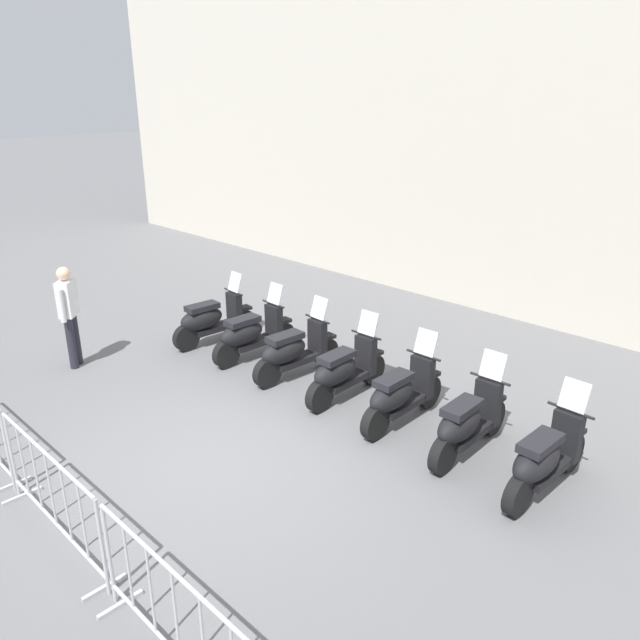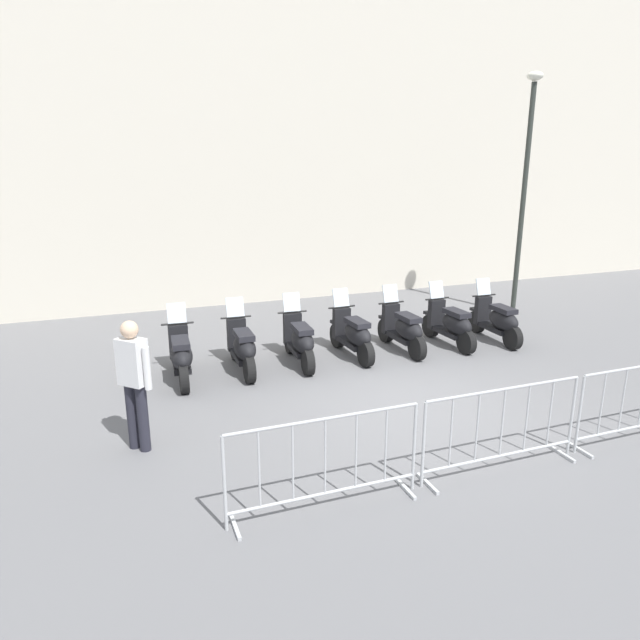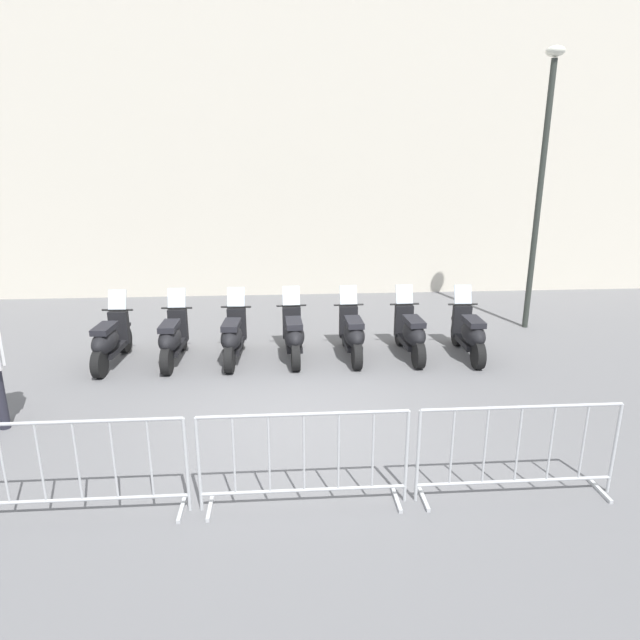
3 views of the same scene
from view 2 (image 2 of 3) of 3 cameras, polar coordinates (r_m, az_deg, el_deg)
The scene contains 13 objects.
ground_plane at distance 8.78m, azimuth 9.76°, elevation -8.67°, with size 120.00×120.00×0.00m, color slate.
building_facade at distance 16.23m, azimuth -6.07°, elevation 24.69°, with size 28.00×2.40×12.33m, color beige.
motorcycle_0 at distance 9.75m, azimuth -13.99°, elevation -3.55°, with size 0.66×1.72×1.24m.
motorcycle_1 at distance 9.97m, azimuth -7.92°, elevation -2.81°, with size 0.63×1.72×1.24m.
motorcycle_2 at distance 10.23m, azimuth -2.09°, elevation -2.17°, with size 0.66×1.72×1.24m.
motorcycle_3 at distance 10.63m, azimuth 3.38°, elevation -1.51°, with size 0.56×1.73×1.24m.
motorcycle_4 at distance 11.07m, azimuth 8.48°, elevation -0.96°, with size 0.58×1.73×1.24m.
motorcycle_5 at distance 11.59m, azimuth 13.17°, elevation -0.45°, with size 0.56×1.73×1.24m.
motorcycle_6 at distance 12.13m, azimuth 17.60°, elevation -0.06°, with size 0.63×1.72×1.24m.
barrier_segment_0 at distance 6.07m, azimuth 0.52°, elevation -14.52°, with size 2.15×0.69×1.07m.
barrier_segment_1 at distance 7.11m, azimuth 18.03°, elevation -10.62°, with size 2.15×0.69×1.07m.
street_lamp at distance 14.30m, azimuth 20.24°, elevation 13.89°, with size 0.36×0.36×5.58m.
officer_mid_plaza at distance 7.44m, azimuth -18.44°, elevation -5.65°, with size 0.39×0.46×1.73m.
Camera 2 is at (-4.97, -6.29, 3.57)m, focal length 31.39 mm.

